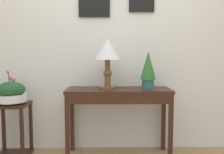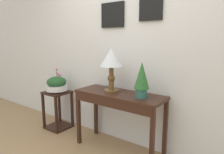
# 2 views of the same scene
# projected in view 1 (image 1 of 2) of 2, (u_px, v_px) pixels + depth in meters

# --- Properties ---
(back_wall_with_art) EXTENTS (9.00, 0.13, 2.80)m
(back_wall_with_art) POSITION_uv_depth(u_px,v_px,m) (110.00, 35.00, 3.18)
(back_wall_with_art) COLOR silver
(back_wall_with_art) RESTS_ON ground
(console_table) EXTENTS (1.17, 0.43, 0.78)m
(console_table) POSITION_uv_depth(u_px,v_px,m) (119.00, 99.00, 2.92)
(console_table) COLOR #381E14
(console_table) RESTS_ON ground
(table_lamp) EXTENTS (0.29, 0.29, 0.56)m
(table_lamp) POSITION_uv_depth(u_px,v_px,m) (108.00, 53.00, 2.90)
(table_lamp) COLOR brown
(table_lamp) RESTS_ON console_table
(potted_plant_on_console) EXTENTS (0.17, 0.17, 0.42)m
(potted_plant_on_console) POSITION_uv_depth(u_px,v_px,m) (148.00, 69.00, 2.89)
(potted_plant_on_console) COLOR #2D665B
(potted_plant_on_console) RESTS_ON console_table
(pedestal_stand_left) EXTENTS (0.37, 0.37, 0.62)m
(pedestal_stand_left) POSITION_uv_depth(u_px,v_px,m) (12.00, 130.00, 2.95)
(pedestal_stand_left) COLOR black
(pedestal_stand_left) RESTS_ON ground
(planter_bowl_wide) EXTENTS (0.35, 0.35, 0.38)m
(planter_bowl_wide) POSITION_uv_depth(u_px,v_px,m) (11.00, 93.00, 2.91)
(planter_bowl_wide) COLOR silver
(planter_bowl_wide) RESTS_ON pedestal_stand_left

